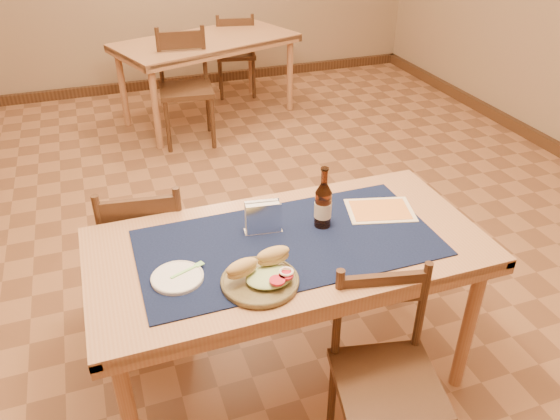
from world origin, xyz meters
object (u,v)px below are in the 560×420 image
object	(u,v)px
main_table	(288,259)
back_table	(207,48)
napkin_holder	(263,218)
chair_main_near	(385,373)
sandwich_plate	(262,276)
chair_main_far	(148,251)
beer_bottle	(323,205)

from	to	relation	value
main_table	back_table	size ratio (longest dim) A/B	0.90
main_table	napkin_holder	bearing A→B (deg)	122.91
main_table	back_table	bearing A→B (deg)	82.83
main_table	napkin_holder	world-z (taller)	napkin_holder
chair_main_near	sandwich_plate	world-z (taller)	sandwich_plate
back_table	chair_main_near	xyz separation A→B (m)	(-0.20, -3.75, -0.24)
main_table	chair_main_far	xyz separation A→B (m)	(-0.52, 0.57, -0.22)
back_table	sandwich_plate	distance (m)	3.52
chair_main_near	sandwich_plate	distance (m)	0.60
back_table	chair_main_far	distance (m)	2.86
back_table	sandwich_plate	world-z (taller)	sandwich_plate
chair_main_far	beer_bottle	distance (m)	0.95
back_table	napkin_holder	size ratio (longest dim) A/B	11.00
chair_main_near	main_table	bearing A→B (deg)	113.38
main_table	sandwich_plate	size ratio (longest dim) A/B	5.59
chair_main_near	sandwich_plate	bearing A→B (deg)	144.19
back_table	chair_main_near	bearing A→B (deg)	-93.04
back_table	main_table	bearing A→B (deg)	-97.17
back_table	chair_main_near	world-z (taller)	chair_main_near
napkin_holder	sandwich_plate	bearing A→B (deg)	-108.97
main_table	napkin_holder	size ratio (longest dim) A/B	9.89
beer_bottle	napkin_holder	distance (m)	0.26
chair_main_far	chair_main_near	world-z (taller)	chair_main_far
chair_main_far	sandwich_plate	size ratio (longest dim) A/B	3.01
back_table	beer_bottle	world-z (taller)	beer_bottle
beer_bottle	napkin_holder	size ratio (longest dim) A/B	1.68
main_table	back_table	distance (m)	3.28
sandwich_plate	napkin_holder	size ratio (longest dim) A/B	1.77
main_table	beer_bottle	world-z (taller)	beer_bottle
back_table	napkin_holder	bearing A→B (deg)	-98.68
chair_main_far	beer_bottle	world-z (taller)	beer_bottle
back_table	chair_main_far	size ratio (longest dim) A/B	2.07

